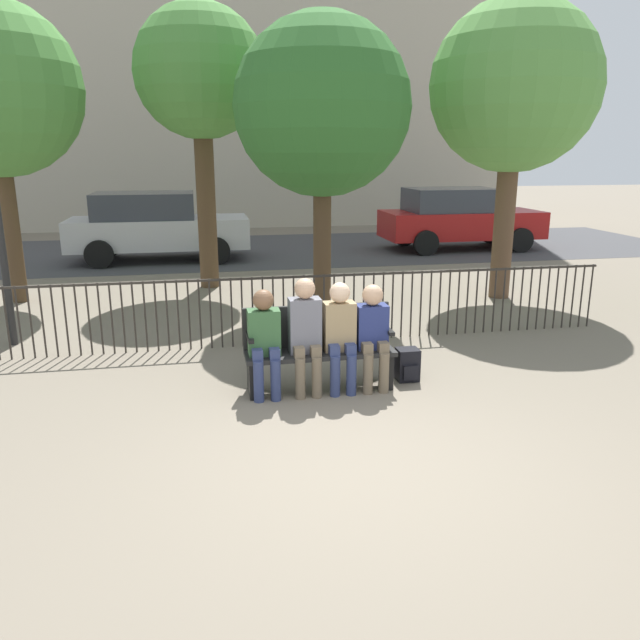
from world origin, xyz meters
The scene contains 15 objects.
ground_plane centered at (0.00, 0.00, 0.00)m, with size 80.00×80.00×0.00m, color #706656.
park_bench centered at (0.00, 1.83, 0.49)m, with size 1.64×0.45×0.92m.
seated_person_0 centered at (-0.61, 1.70, 0.66)m, with size 0.34×0.39×1.17m.
seated_person_1 centered at (-0.17, 1.70, 0.71)m, with size 0.34×0.39×1.27m.
seated_person_2 centered at (0.21, 1.70, 0.68)m, with size 0.34×0.39×1.21m.
seated_person_3 centered at (0.58, 1.70, 0.67)m, with size 0.34×0.39×1.17m.
backpack centered at (1.05, 1.84, 0.18)m, with size 0.25×0.25×0.38m.
fence_railing centered at (-0.02, 3.51, 0.56)m, with size 9.01×0.03×0.95m.
tree_0 centered at (0.71, 5.20, 3.20)m, with size 2.73×2.73×4.59m.
tree_1 centered at (-1.07, 7.53, 3.88)m, with size 2.38×2.38×5.14m.
tree_2 centered at (4.07, 5.61, 3.58)m, with size 2.84×2.84×5.04m.
street_surface centered at (0.00, 12.00, 0.00)m, with size 24.00×6.00×0.01m.
parked_car_0 centered at (-2.25, 10.84, 0.84)m, with size 4.20×1.94×1.62m.
parked_car_1 centered at (5.60, 11.15, 0.84)m, with size 4.20×1.94×1.62m.
building_facade centered at (0.00, 20.00, 7.03)m, with size 20.00×6.00×14.07m.
Camera 1 is at (-1.24, -4.63, 2.56)m, focal length 35.00 mm.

